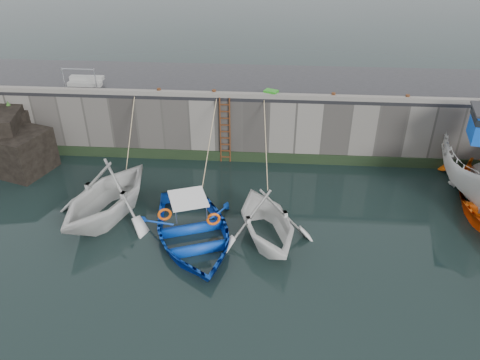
# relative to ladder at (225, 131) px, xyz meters

# --- Properties ---
(ground) EXTENTS (120.00, 120.00, 0.00)m
(ground) POSITION_rel_ladder_xyz_m (2.00, -9.91, -1.59)
(ground) COLOR black
(ground) RESTS_ON ground
(quay_back) EXTENTS (30.00, 5.00, 3.00)m
(quay_back) POSITION_rel_ladder_xyz_m (2.00, 2.59, -0.09)
(quay_back) COLOR slate
(quay_back) RESTS_ON ground
(road_back) EXTENTS (30.00, 5.00, 0.16)m
(road_back) POSITION_rel_ladder_xyz_m (2.00, 2.59, 1.49)
(road_back) COLOR black
(road_back) RESTS_ON quay_back
(kerb_back) EXTENTS (30.00, 0.30, 0.20)m
(kerb_back) POSITION_rel_ladder_xyz_m (2.00, 0.24, 1.67)
(kerb_back) COLOR slate
(kerb_back) RESTS_ON road_back
(algae_back) EXTENTS (30.00, 0.08, 0.50)m
(algae_back) POSITION_rel_ladder_xyz_m (2.00, 0.05, -1.34)
(algae_back) COLOR black
(algae_back) RESTS_ON ground
(ladder) EXTENTS (0.51, 0.08, 3.20)m
(ladder) POSITION_rel_ladder_xyz_m (0.00, 0.00, 0.00)
(ladder) COLOR #3F1E0F
(ladder) RESTS_ON ground
(boat_near_white) EXTENTS (5.73, 6.15, 2.64)m
(boat_near_white) POSITION_rel_ladder_xyz_m (-4.13, -4.80, -1.59)
(boat_near_white) COLOR silver
(boat_near_white) RESTS_ON ground
(boat_near_white_rope) EXTENTS (0.04, 3.53, 3.10)m
(boat_near_white_rope) POSITION_rel_ladder_xyz_m (-4.13, -1.11, -1.59)
(boat_near_white_rope) COLOR tan
(boat_near_white_rope) RESTS_ON ground
(boat_near_blue) EXTENTS (5.62, 6.56, 1.15)m
(boat_near_blue) POSITION_rel_ladder_xyz_m (-0.63, -5.96, -1.59)
(boat_near_blue) COLOR #0B3BB0
(boat_near_blue) RESTS_ON ground
(boat_near_blue_rope) EXTENTS (0.04, 4.39, 3.10)m
(boat_near_blue_rope) POSITION_rel_ladder_xyz_m (-0.63, -1.69, -1.59)
(boat_near_blue_rope) COLOR tan
(boat_near_blue_rope) RESTS_ON ground
(boat_near_blacktrim) EXTENTS (4.86, 5.22, 2.25)m
(boat_near_blacktrim) POSITION_rel_ladder_xyz_m (2.07, -5.76, -1.59)
(boat_near_blacktrim) COLOR silver
(boat_near_blacktrim) RESTS_ON ground
(boat_near_blacktrim_rope) EXTENTS (0.04, 4.24, 3.10)m
(boat_near_blacktrim_rope) POSITION_rel_ladder_xyz_m (2.07, -1.59, -1.59)
(boat_near_blacktrim_rope) COLOR tan
(boat_near_blacktrim_rope) RESTS_ON ground
(boat_far_white) EXTENTS (4.12, 7.63, 5.79)m
(boat_far_white) POSITION_rel_ladder_xyz_m (10.90, -1.33, -0.42)
(boat_far_white) COLOR silver
(boat_far_white) RESTS_ON ground
(fish_crate) EXTENTS (0.69, 0.60, 0.29)m
(fish_crate) POSITION_rel_ladder_xyz_m (2.05, 0.44, 1.71)
(fish_crate) COLOR #228D19
(fish_crate) RESTS_ON road_back
(railing) EXTENTS (1.60, 1.05, 1.00)m
(railing) POSITION_rel_ladder_xyz_m (-6.75, 1.33, 1.77)
(railing) COLOR #A5A8AD
(railing) RESTS_ON road_back
(bollard_a) EXTENTS (0.18, 0.18, 0.28)m
(bollard_a) POSITION_rel_ladder_xyz_m (-3.00, 0.34, 1.71)
(bollard_a) COLOR #3F1E0F
(bollard_a) RESTS_ON road_back
(bollard_b) EXTENTS (0.18, 0.18, 0.28)m
(bollard_b) POSITION_rel_ladder_xyz_m (-0.50, 0.34, 1.71)
(bollard_b) COLOR #3F1E0F
(bollard_b) RESTS_ON road_back
(bollard_c) EXTENTS (0.18, 0.18, 0.28)m
(bollard_c) POSITION_rel_ladder_xyz_m (2.20, 0.34, 1.71)
(bollard_c) COLOR #3F1E0F
(bollard_c) RESTS_ON road_back
(bollard_d) EXTENTS (0.18, 0.18, 0.28)m
(bollard_d) POSITION_rel_ladder_xyz_m (4.80, 0.34, 1.71)
(bollard_d) COLOR #3F1E0F
(bollard_d) RESTS_ON road_back
(bollard_e) EXTENTS (0.18, 0.18, 0.28)m
(bollard_e) POSITION_rel_ladder_xyz_m (8.00, 0.34, 1.71)
(bollard_e) COLOR #3F1E0F
(bollard_e) RESTS_ON road_back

